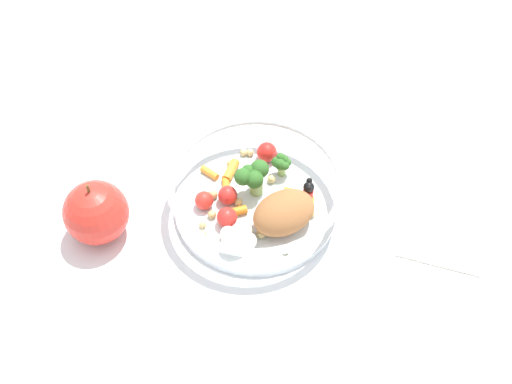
{
  "coord_description": "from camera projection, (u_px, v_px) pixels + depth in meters",
  "views": [
    {
      "loc": [
        -0.45,
        -0.21,
        0.64
      ],
      "look_at": [
        -0.02,
        -0.01,
        0.03
      ],
      "focal_mm": 42.54,
      "sensor_mm": 36.0,
      "label": 1
    }
  ],
  "objects": [
    {
      "name": "loose_apple",
      "position": [
        96.0,
        213.0,
        0.74
      ],
      "size": [
        0.08,
        0.08,
        0.09
      ],
      "color": "red",
      "rests_on": "ground_plane"
    },
    {
      "name": "food_container",
      "position": [
        258.0,
        197.0,
        0.77
      ],
      "size": [
        0.22,
        0.22,
        0.06
      ],
      "color": "white",
      "rests_on": "ground_plane"
    },
    {
      "name": "folded_napkin",
      "position": [
        444.0,
        220.0,
        0.78
      ],
      "size": [
        0.16,
        0.12,
        0.01
      ],
      "primitive_type": "cube",
      "rotation": [
        0.0,
        0.0,
        0.13
      ],
      "color": "silver",
      "rests_on": "ground_plane"
    },
    {
      "name": "ground_plane",
      "position": [
        256.0,
        197.0,
        0.81
      ],
      "size": [
        2.4,
        2.4,
        0.0
      ],
      "primitive_type": "plane",
      "color": "white"
    }
  ]
}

